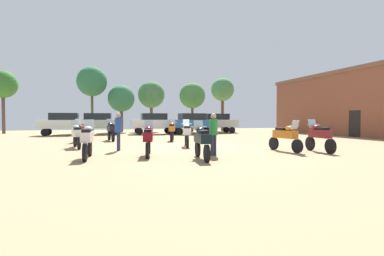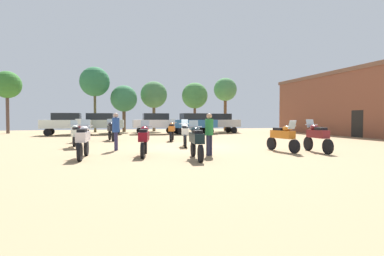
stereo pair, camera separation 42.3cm
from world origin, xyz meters
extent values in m
cube|color=#9B7D58|center=(0.00, 0.00, 0.01)|extent=(44.00, 52.00, 0.02)
cube|color=brown|center=(18.00, 5.66, 2.73)|extent=(6.00, 20.57, 5.45)
cube|color=brown|center=(18.00, 5.66, 5.63)|extent=(6.12, 20.99, 0.35)
cube|color=black|center=(15.03, 4.26, 1.10)|extent=(0.08, 1.20, 2.20)
cylinder|color=black|center=(-0.07, 0.87, 0.34)|extent=(0.25, 0.66, 0.65)
cylinder|color=black|center=(-0.37, -0.58, 0.34)|extent=(0.25, 0.66, 0.65)
cube|color=silver|center=(-0.22, 0.14, 0.85)|extent=(0.61, 1.31, 0.36)
ellipsoid|color=silver|center=(-0.16, 0.42, 1.13)|extent=(0.41, 0.54, 0.24)
cube|color=black|center=(-0.26, -0.07, 1.09)|extent=(0.41, 0.61, 0.12)
cube|color=silver|center=(-0.09, 0.73, 1.31)|extent=(0.38, 0.22, 0.39)
cylinder|color=#B7B7BC|center=(-0.11, 0.64, 1.25)|extent=(0.61, 0.16, 0.04)
cylinder|color=black|center=(-6.17, 4.62, 0.35)|extent=(0.20, 0.67, 0.66)
cylinder|color=black|center=(-5.99, 6.14, 0.35)|extent=(0.20, 0.67, 0.66)
cube|color=maroon|center=(-6.08, 5.38, 0.86)|extent=(0.51, 1.33, 0.36)
ellipsoid|color=maroon|center=(-6.11, 5.09, 1.14)|extent=(0.37, 0.51, 0.24)
cube|color=black|center=(-6.05, 5.60, 1.10)|extent=(0.36, 0.59, 0.12)
cube|color=silver|center=(-6.15, 4.77, 1.32)|extent=(0.38, 0.19, 0.39)
cylinder|color=#B7B7BC|center=(-6.14, 4.87, 1.26)|extent=(0.62, 0.11, 0.04)
cylinder|color=black|center=(-0.88, -4.08, 0.33)|extent=(0.18, 0.63, 0.62)
cylinder|color=black|center=(-1.04, -5.69, 0.33)|extent=(0.18, 0.63, 0.62)
cube|color=black|center=(-0.96, -4.89, 0.82)|extent=(0.49, 1.40, 0.36)
ellipsoid|color=black|center=(-0.93, -4.58, 1.10)|extent=(0.36, 0.51, 0.24)
cube|color=black|center=(-0.98, -5.13, 1.06)|extent=(0.35, 0.59, 0.12)
cube|color=silver|center=(-0.90, -4.24, 1.28)|extent=(0.37, 0.19, 0.39)
cylinder|color=#B7B7BC|center=(-0.91, -4.34, 1.22)|extent=(0.62, 0.10, 0.04)
cylinder|color=black|center=(-5.05, -2.71, 0.35)|extent=(0.15, 0.66, 0.66)
cylinder|color=black|center=(-5.13, -4.34, 0.35)|extent=(0.15, 0.66, 0.66)
cube|color=silver|center=(-5.09, -3.53, 0.86)|extent=(0.43, 1.40, 0.36)
ellipsoid|color=silver|center=(-5.07, -3.22, 1.14)|extent=(0.34, 0.50, 0.24)
cube|color=black|center=(-5.10, -3.77, 1.10)|extent=(0.33, 0.57, 0.12)
cube|color=silver|center=(-5.06, -2.87, 1.32)|extent=(0.37, 0.17, 0.39)
cylinder|color=#B7B7BC|center=(-5.06, -2.97, 1.26)|extent=(0.62, 0.07, 0.04)
cylinder|color=black|center=(-4.24, 6.30, 0.35)|extent=(0.22, 0.67, 0.66)
cylinder|color=black|center=(-4.00, 4.81, 0.35)|extent=(0.22, 0.67, 0.66)
cube|color=black|center=(-4.12, 5.56, 0.86)|extent=(0.56, 1.32, 0.36)
ellipsoid|color=black|center=(-4.17, 5.84, 1.14)|extent=(0.39, 0.53, 0.24)
cube|color=black|center=(-4.09, 5.33, 1.10)|extent=(0.39, 0.60, 0.12)
cube|color=silver|center=(-4.22, 6.16, 1.32)|extent=(0.38, 0.21, 0.39)
cylinder|color=#B7B7BC|center=(-4.21, 6.06, 1.26)|extent=(0.62, 0.13, 0.04)
cylinder|color=black|center=(0.05, 5.02, 0.35)|extent=(0.29, 0.66, 0.66)
cylinder|color=black|center=(-0.35, 3.57, 0.35)|extent=(0.29, 0.66, 0.66)
cube|color=#C1621E|center=(-0.15, 4.30, 0.86)|extent=(0.69, 1.33, 0.36)
ellipsoid|color=#C1621E|center=(-0.07, 4.57, 1.14)|extent=(0.44, 0.55, 0.24)
cube|color=black|center=(-0.21, 4.08, 1.10)|extent=(0.44, 0.62, 0.12)
cube|color=silver|center=(0.01, 4.88, 1.32)|extent=(0.39, 0.24, 0.39)
cylinder|color=#B7B7BC|center=(-0.01, 4.79, 1.26)|extent=(0.61, 0.20, 0.04)
cylinder|color=black|center=(-2.62, -2.52, 0.33)|extent=(0.22, 0.63, 0.62)
cylinder|color=black|center=(-2.90, -4.15, 0.33)|extent=(0.22, 0.63, 0.62)
cube|color=maroon|center=(-2.76, -3.34, 0.82)|extent=(0.59, 1.44, 0.36)
ellipsoid|color=maroon|center=(-2.71, -3.02, 1.10)|extent=(0.40, 0.53, 0.24)
cube|color=black|center=(-2.80, -3.58, 1.06)|extent=(0.39, 0.60, 0.12)
cube|color=silver|center=(-2.65, -2.68, 1.28)|extent=(0.38, 0.21, 0.39)
cylinder|color=#B7B7BC|center=(-2.67, -2.78, 1.22)|extent=(0.62, 0.14, 0.04)
cylinder|color=black|center=(5.00, -3.30, 0.35)|extent=(0.18, 0.66, 0.66)
cylinder|color=black|center=(4.87, -4.81, 0.35)|extent=(0.18, 0.66, 0.66)
cube|color=maroon|center=(4.94, -4.05, 0.86)|extent=(0.47, 1.32, 0.36)
ellipsoid|color=maroon|center=(4.96, -3.76, 1.14)|extent=(0.36, 0.51, 0.24)
cube|color=black|center=(4.92, -4.28, 1.10)|extent=(0.35, 0.58, 0.12)
cube|color=silver|center=(4.99, -3.44, 1.32)|extent=(0.37, 0.18, 0.39)
cylinder|color=#B7B7BC|center=(4.98, -3.54, 1.26)|extent=(0.62, 0.09, 0.04)
cylinder|color=black|center=(3.70, -4.14, 0.33)|extent=(0.20, 0.63, 0.61)
cylinder|color=black|center=(3.48, -2.56, 0.33)|extent=(0.20, 0.63, 0.61)
cube|color=#C6691C|center=(3.59, -3.35, 0.81)|extent=(0.54, 1.39, 0.36)
ellipsoid|color=#C6691C|center=(3.63, -3.65, 1.09)|extent=(0.38, 0.52, 0.24)
cube|color=black|center=(3.55, -3.11, 1.05)|extent=(0.37, 0.60, 0.12)
cube|color=silver|center=(3.68, -3.98, 1.27)|extent=(0.38, 0.20, 0.39)
cylinder|color=#B7B7BC|center=(3.66, -3.88, 1.21)|extent=(0.62, 0.12, 0.04)
cylinder|color=black|center=(-6.05, 1.65, 0.32)|extent=(0.25, 0.61, 0.60)
cylinder|color=black|center=(-5.72, 0.19, 0.32)|extent=(0.25, 0.61, 0.60)
cube|color=silver|center=(-5.88, 0.92, 0.80)|extent=(0.63, 1.32, 0.36)
ellipsoid|color=silver|center=(-5.95, 1.20, 1.08)|extent=(0.42, 0.54, 0.24)
cube|color=black|center=(-5.83, 0.71, 1.04)|extent=(0.42, 0.61, 0.12)
cube|color=silver|center=(-6.02, 1.51, 1.26)|extent=(0.38, 0.23, 0.39)
cylinder|color=#B7B7BC|center=(-5.99, 1.42, 1.20)|extent=(0.61, 0.17, 0.04)
cylinder|color=black|center=(-1.51, 12.46, 0.34)|extent=(0.64, 0.22, 0.64)
cylinder|color=black|center=(-1.50, 13.90, 0.34)|extent=(0.64, 0.22, 0.64)
cylinder|color=black|center=(1.42, 12.45, 0.34)|extent=(0.64, 0.22, 0.64)
cylinder|color=black|center=(1.42, 13.89, 0.34)|extent=(0.64, 0.22, 0.64)
cube|color=white|center=(-0.04, 13.18, 1.03)|extent=(4.31, 1.81, 0.75)
cube|color=black|center=(-0.04, 13.18, 1.71)|extent=(2.37, 1.59, 0.61)
cylinder|color=black|center=(5.03, 12.77, 0.34)|extent=(0.65, 0.24, 0.64)
cylinder|color=black|center=(4.98, 14.21, 0.34)|extent=(0.65, 0.24, 0.64)
cylinder|color=black|center=(7.96, 12.87, 0.34)|extent=(0.65, 0.24, 0.64)
cylinder|color=black|center=(7.91, 14.31, 0.34)|extent=(0.65, 0.24, 0.64)
cube|color=#B7BCBE|center=(6.47, 13.54, 1.03)|extent=(4.36, 1.95, 0.75)
cube|color=black|center=(6.47, 13.54, 1.71)|extent=(2.42, 1.67, 0.61)
cylinder|color=black|center=(-6.69, 13.17, 0.34)|extent=(0.65, 0.26, 0.64)
cylinder|color=black|center=(-6.60, 14.61, 0.34)|extent=(0.65, 0.26, 0.64)
cylinder|color=black|center=(-3.78, 12.97, 0.34)|extent=(0.65, 0.26, 0.64)
cylinder|color=black|center=(-3.68, 14.41, 0.34)|extent=(0.65, 0.26, 0.64)
cube|color=#A9B9AD|center=(-5.19, 13.79, 1.03)|extent=(4.41, 2.08, 0.75)
cube|color=black|center=(-5.19, 13.79, 1.71)|extent=(2.47, 1.74, 0.61)
cylinder|color=black|center=(2.06, 11.38, 0.34)|extent=(0.65, 0.25, 0.64)
cylinder|color=black|center=(1.99, 12.82, 0.34)|extent=(0.65, 0.25, 0.64)
cylinder|color=black|center=(4.98, 11.53, 0.34)|extent=(0.65, 0.25, 0.64)
cylinder|color=black|center=(4.91, 12.97, 0.34)|extent=(0.65, 0.25, 0.64)
cube|color=#2A5F97|center=(3.48, 12.17, 1.03)|extent=(4.39, 2.03, 0.75)
cube|color=black|center=(3.48, 12.17, 1.71)|extent=(2.45, 1.71, 0.61)
cylinder|color=black|center=(-9.52, 12.53, 0.34)|extent=(0.64, 0.22, 0.64)
cylinder|color=black|center=(-9.53, 13.97, 0.34)|extent=(0.64, 0.22, 0.64)
cylinder|color=black|center=(-6.60, 12.54, 0.34)|extent=(0.64, 0.22, 0.64)
cylinder|color=black|center=(-6.60, 13.98, 0.34)|extent=(0.64, 0.22, 0.64)
cube|color=silver|center=(-8.06, 13.25, 1.03)|extent=(4.31, 1.82, 0.75)
cube|color=black|center=(-8.06, 13.25, 1.71)|extent=(2.37, 1.59, 0.61)
cylinder|color=#27283F|center=(-0.07, -3.87, 0.44)|extent=(0.14, 0.14, 0.84)
cylinder|color=#27283F|center=(-0.22, -3.96, 0.44)|extent=(0.14, 0.14, 0.84)
cylinder|color=#287F3A|center=(-0.14, -3.91, 1.20)|extent=(0.47, 0.47, 0.67)
sphere|color=tan|center=(-0.14, -3.91, 1.64)|extent=(0.23, 0.23, 0.23)
cylinder|color=#2D2A51|center=(-3.84, -0.87, 0.45)|extent=(0.14, 0.14, 0.87)
cylinder|color=#2D2A51|center=(-3.87, -1.04, 0.45)|extent=(0.14, 0.14, 0.87)
cylinder|color=#234590|center=(-3.85, -0.95, 1.23)|extent=(0.40, 0.40, 0.69)
sphere|color=tan|center=(-3.85, -0.95, 1.70)|extent=(0.24, 0.24, 0.24)
cylinder|color=brown|center=(-14.28, 18.14, 2.16)|extent=(0.31, 0.31, 4.29)
sphere|color=#34712B|center=(-14.28, 18.14, 4.92)|extent=(2.71, 2.71, 2.71)
cylinder|color=brown|center=(9.60, 19.65, 2.26)|extent=(0.37, 0.37, 4.49)
sphere|color=#488348|center=(9.60, 19.65, 5.16)|extent=(2.88, 2.88, 2.88)
cylinder|color=brown|center=(-2.84, 18.84, 1.56)|extent=(0.37, 0.37, 3.07)
sphere|color=#367546|center=(-2.84, 18.84, 3.76)|extent=(2.95, 2.95, 2.95)
cylinder|color=brown|center=(-5.93, 18.52, 2.41)|extent=(0.27, 0.27, 4.78)
sphere|color=#2E7143|center=(-5.93, 18.52, 5.51)|extent=(3.19, 3.19, 3.19)
cylinder|color=brown|center=(5.25, 18.27, 1.77)|extent=(0.30, 0.30, 3.50)
sphere|color=#44813E|center=(5.25, 18.27, 4.20)|extent=(3.02, 3.02, 3.02)
cylinder|color=brown|center=(0.64, 19.71, 1.82)|extent=(0.35, 0.35, 3.60)
sphere|color=#457743|center=(0.64, 19.71, 4.33)|extent=(3.13, 3.13, 3.13)
camera|label=1|loc=(-4.35, -15.51, 1.57)|focal=27.98mm
camera|label=2|loc=(-3.94, -15.62, 1.57)|focal=27.98mm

